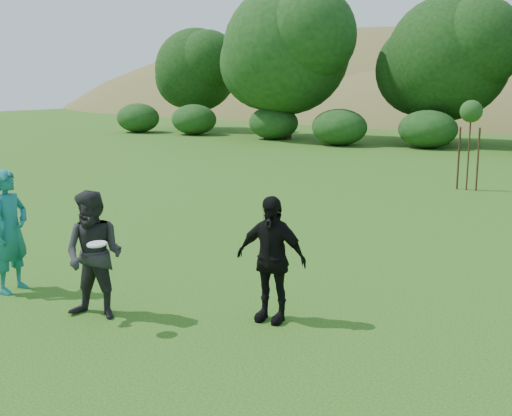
{
  "coord_description": "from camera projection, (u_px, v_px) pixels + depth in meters",
  "views": [
    {
      "loc": [
        6.23,
        -6.89,
        3.4
      ],
      "look_at": [
        0.0,
        3.0,
        1.1
      ],
      "focal_mm": 45.0,
      "sensor_mm": 36.0,
      "label": 1
    }
  ],
  "objects": [
    {
      "name": "ground",
      "position": [
        150.0,
        312.0,
        9.64
      ],
      "size": [
        120.0,
        120.0,
        0.0
      ],
      "primitive_type": "plane",
      "color": "#19470C",
      "rests_on": "ground"
    },
    {
      "name": "player_teal",
      "position": [
        10.0,
        231.0,
        10.44
      ],
      "size": [
        0.63,
        0.83,
        2.03
      ],
      "primitive_type": "imported",
      "rotation": [
        0.0,
        0.0,
        1.78
      ],
      "color": "#197272",
      "rests_on": "ground"
    },
    {
      "name": "player_grey",
      "position": [
        94.0,
        255.0,
        9.27
      ],
      "size": [
        1.08,
        0.94,
        1.88
      ],
      "primitive_type": "imported",
      "rotation": [
        0.0,
        0.0,
        0.28
      ],
      "color": "#262628",
      "rests_on": "ground"
    },
    {
      "name": "player_black",
      "position": [
        271.0,
        259.0,
        9.16
      ],
      "size": [
        1.11,
        0.55,
        1.84
      ],
      "primitive_type": "imported",
      "rotation": [
        0.0,
        0.0,
        0.09
      ],
      "color": "black",
      "rests_on": "ground"
    },
    {
      "name": "frisbee",
      "position": [
        97.0,
        244.0,
        8.71
      ],
      "size": [
        0.27,
        0.27,
        0.05
      ],
      "color": "white",
      "rests_on": "ground"
    },
    {
      "name": "sapling",
      "position": [
        471.0,
        114.0,
        20.07
      ],
      "size": [
        0.7,
        0.7,
        2.85
      ],
      "color": "#392316",
      "rests_on": "ground"
    }
  ]
}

